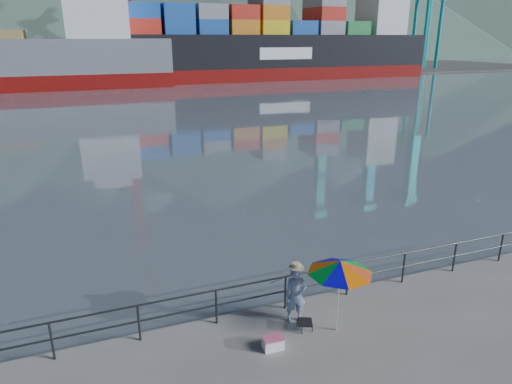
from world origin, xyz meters
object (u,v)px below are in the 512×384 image
(cooler_bag, at_px, (273,343))
(beach_umbrella, at_px, (340,267))
(fisherman, at_px, (296,295))
(container_ship, at_px, (283,45))

(cooler_bag, bearing_deg, beach_umbrella, 5.94)
(fisherman, height_order, cooler_bag, fisherman)
(fisherman, relative_size, container_ship, 0.03)
(cooler_bag, bearing_deg, container_ship, 68.84)
(fisherman, distance_m, beach_umbrella, 1.54)
(fisherman, height_order, container_ship, container_ship)
(beach_umbrella, height_order, cooler_bag, beach_umbrella)
(cooler_bag, distance_m, container_ship, 79.58)
(fisherman, xyz_separation_m, beach_umbrella, (0.82, -0.76, 1.05))
(beach_umbrella, distance_m, container_ship, 78.66)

